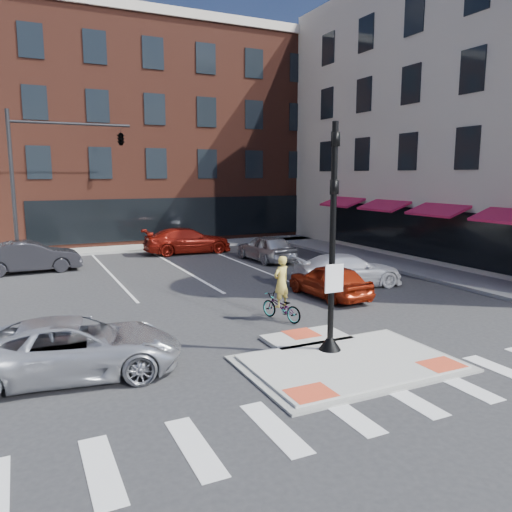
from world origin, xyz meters
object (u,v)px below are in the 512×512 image
red_sedan (329,281)px  cyclist (281,299)px  bg_car_silver (266,248)px  silver_suv (74,348)px  white_pickup (348,270)px  bg_car_dark (30,257)px  bg_car_red (188,241)px

red_sedan → cyclist: bearing=27.8°
red_sedan → bg_car_silver: bearing=-103.4°
silver_suv → white_pickup: 12.81m
silver_suv → red_sedan: 10.62m
red_sedan → bg_car_dark: 14.90m
white_pickup → bg_car_silver: (-0.33, 7.19, 0.05)m
bg_car_dark → silver_suv: bearing=-179.3°
bg_car_red → cyclist: bearing=175.6°
cyclist → bg_car_dark: bearing=-78.0°
bg_car_silver → cyclist: (-4.69, -10.44, -0.02)m
silver_suv → cyclist: (6.68, 1.99, 0.02)m
white_pickup → bg_car_dark: bearing=61.9°
white_pickup → bg_car_dark: bg_car_dark is taller
silver_suv → white_pickup: silver_suv is taller
white_pickup → bg_car_red: size_ratio=0.90×
bg_car_silver → bg_car_red: size_ratio=0.82×
silver_suv → cyclist: 6.97m
bg_car_silver → silver_suv: bearing=43.7°
red_sedan → white_pickup: (1.83, 1.32, 0.03)m
silver_suv → cyclist: cyclist is taller
silver_suv → white_pickup: bearing=-57.6°
silver_suv → white_pickup: (11.69, 5.23, -0.01)m
red_sedan → cyclist: 3.73m
white_pickup → bg_car_silver: size_ratio=1.10×
silver_suv → bg_car_red: bearing=-17.7°
cyclist → bg_car_silver: bearing=-132.4°
silver_suv → cyclist: bearing=-65.1°
bg_car_dark → cyclist: (7.29, -12.52, -0.05)m
bg_car_dark → bg_car_red: bearing=-76.1°
white_pickup → cyclist: bearing=131.8°
white_pickup → bg_car_red: bg_car_red is taller
bg_car_red → bg_car_dark: bearing=107.3°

